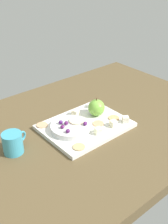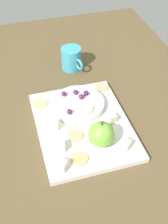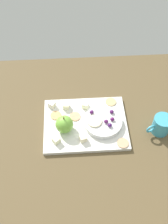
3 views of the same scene
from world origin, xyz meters
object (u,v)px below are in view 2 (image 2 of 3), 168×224
Objects in this scene: cheese_cube_3 at (111,118)px; cracker_2 at (75,136)px; grape_3 at (86,93)px; grape_4 at (80,97)px; cheese_cube_4 at (125,145)px; grape_0 at (64,94)px; cup at (72,59)px; cheese_cube_1 at (54,125)px; cheese_cube_2 at (60,147)px; apple_slice_0 at (83,108)px; cheese_cube_0 at (61,166)px; grape_2 at (70,112)px; grape_1 at (76,92)px; serving_dish at (78,104)px; cracker_3 at (102,87)px; platter at (83,125)px; apple_whole at (101,134)px; cracker_1 at (79,159)px; cracker_0 at (40,103)px.

cheese_cube_3 is 11.40cm from cracker_2.
grape_4 is (1.20, -2.02, 0.01)cm from grape_3.
grape_0 is (-22.02, -10.75, 1.63)cm from cheese_cube_4.
grape_0 is at bearing -21.14° from cup.
cheese_cube_1 is 1.00× the size of cheese_cube_2.
apple_slice_0 is at bearing -7.27° from cup.
cheese_cube_1 is at bearing 175.22° from cheese_cube_0.
cheese_cube_3 is 11.61cm from grape_2.
grape_2 is at bearing 158.70° from cheese_cube_0.
grape_1 is 0.17× the size of cup.
serving_dish is at bearing 140.23° from grape_2.
grape_1 reaches higher than serving_dish.
grape_0 is (2.86, -12.95, 2.66)cm from cracker_3.
apple_slice_0 is (-7.38, 4.32, 2.24)cm from cracker_2.
cheese_cube_4 is 0.43× the size of apple_slice_0.
platter is 19.95× the size of grape_1.
apple_whole is 16.10cm from grape_4.
cheese_cube_0 is 5.87cm from cheese_cube_2.
cracker_2 is at bearing 147.55° from cheese_cube_0.
cheese_cube_2 is 1.50× the size of grape_3.
cup is (-42.06, 13.44, 1.05)cm from cheese_cube_0.
cup is at bearing 178.01° from grape_3.
apple_whole is at bearing 50.35° from cheese_cube_1.
grape_2 is 0.29× the size of apple_slice_0.
cup is (-40.53, 8.57, 2.08)cm from cracker_1.
cheese_cube_4 is at bearing 59.45° from apple_whole.
cheese_cube_3 is at bearing 21.76° from grape_3.
apple_whole is at bearing -120.55° from cheese_cube_4.
cracker_0 is 1.00× the size of cracker_3.
grape_3 reaches higher than cheese_cube_4.
cheese_cube_1 reaches higher than cracker_0.
apple_whole is 4.18× the size of grape_2.
cheese_cube_1 and cheese_cube_3 have the same top height.
cheese_cube_4 reaches higher than cracker_0.
cheese_cube_2 is at bearing -40.40° from apple_slice_0.
grape_3 reaches higher than cracker_0.
apple_slice_0 is at bearing 160.58° from cracker_1.
cheese_cube_4 is at bearing 38.77° from grape_2.
platter is at bearing -11.41° from grape_4.
cracker_1 is (10.31, -12.06, -1.03)cm from cheese_cube_3.
cheese_cube_0 is 1.50× the size of grape_1.
grape_0 is 6.55cm from grape_3.
cheese_cube_0 is at bearing -35.93° from cracker_3.
apple_whole reaches higher than apple_slice_0.
cracker_2 is 13.10cm from grape_4.
cheese_cube_2 is 0.56× the size of cracker_0.
grape_0 reaches higher than serving_dish.
cracker_1 is 2.69× the size of grape_3.
apple_whole is 19.51cm from grape_0.
grape_1 is at bearing 85.05° from cracker_0.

